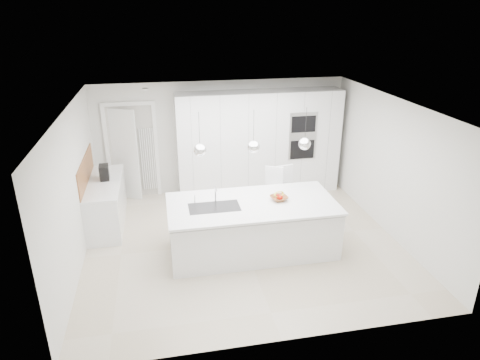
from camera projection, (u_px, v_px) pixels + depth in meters
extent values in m
plane|color=beige|center=(243.00, 242.00, 7.74)|extent=(5.50, 5.50, 0.00)
plane|color=silver|center=(221.00, 137.00, 9.54)|extent=(5.50, 0.00, 5.50)
plane|color=silver|center=(74.00, 191.00, 6.78)|extent=(0.00, 5.00, 5.00)
plane|color=white|center=(244.00, 106.00, 6.79)|extent=(5.50, 5.50, 0.00)
cube|color=white|center=(259.00, 143.00, 9.44)|extent=(3.60, 0.60, 2.30)
cube|color=white|center=(120.00, 155.00, 9.16)|extent=(0.76, 0.38, 2.00)
cube|color=white|center=(106.00, 204.00, 8.23)|extent=(0.60, 1.80, 0.86)
cube|color=white|center=(104.00, 183.00, 8.06)|extent=(0.62, 1.82, 0.04)
cube|color=#955C30|center=(86.00, 170.00, 7.91)|extent=(0.02, 1.80, 0.50)
cube|color=white|center=(252.00, 229.00, 7.32)|extent=(2.80, 1.20, 0.86)
cube|color=white|center=(252.00, 204.00, 7.20)|extent=(2.84, 1.40, 0.04)
cylinder|color=white|center=(215.00, 194.00, 7.16)|extent=(0.02, 0.02, 0.30)
sphere|color=white|center=(200.00, 150.00, 6.61)|extent=(0.20, 0.20, 0.20)
sphere|color=white|center=(253.00, 147.00, 6.76)|extent=(0.20, 0.20, 0.20)
sphere|color=white|center=(305.00, 144.00, 6.92)|extent=(0.20, 0.20, 0.20)
imported|color=#955C30|center=(279.00, 198.00, 7.27)|extent=(0.35, 0.35, 0.07)
cube|color=black|center=(104.00, 172.00, 8.10)|extent=(0.19, 0.27, 0.28)
sphere|color=#B61104|center=(280.00, 198.00, 7.21)|extent=(0.08, 0.08, 0.08)
sphere|color=#B61104|center=(278.00, 196.00, 7.28)|extent=(0.07, 0.07, 0.07)
sphere|color=#B61104|center=(278.00, 197.00, 7.24)|extent=(0.07, 0.07, 0.07)
torus|color=gold|center=(279.00, 194.00, 7.24)|extent=(0.23, 0.17, 0.21)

